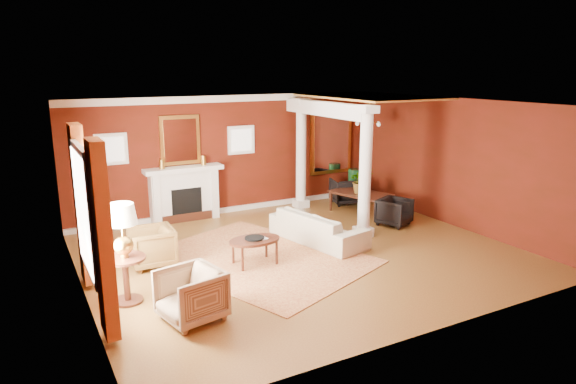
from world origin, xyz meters
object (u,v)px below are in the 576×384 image
side_table (123,236)px  dining_table (361,197)px  coffee_table (255,241)px  armchair_leopard (151,245)px  armchair_stripe (191,293)px  sofa (318,222)px

side_table → dining_table: (6.20, 2.36, -0.66)m
dining_table → coffee_table: bearing=98.3°
armchair_leopard → armchair_stripe: 2.36m
armchair_leopard → armchair_stripe: bearing=2.4°
coffee_table → side_table: 2.52m
sofa → dining_table: 2.50m
side_table → dining_table: side_table is taller
armchair_stripe → side_table: 1.41m
armchair_leopard → dining_table: dining_table is taller
side_table → dining_table: size_ratio=1.06×
coffee_table → dining_table: bearing=26.4°
dining_table → armchair_stripe: bearing=103.6°
sofa → armchair_leopard: size_ratio=2.75×
dining_table → sofa: bearing=104.7°
coffee_table → side_table: size_ratio=0.62×
armchair_leopard → coffee_table: bearing=66.1°
coffee_table → side_table: bearing=-168.8°
armchair_leopard → side_table: 1.65m
armchair_leopard → side_table: (-0.72, -1.32, 0.68)m
sofa → armchair_stripe: (-3.40, -2.04, -0.01)m
side_table → armchair_leopard: bearing=61.5°
armchair_stripe → coffee_table: bearing=119.2°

